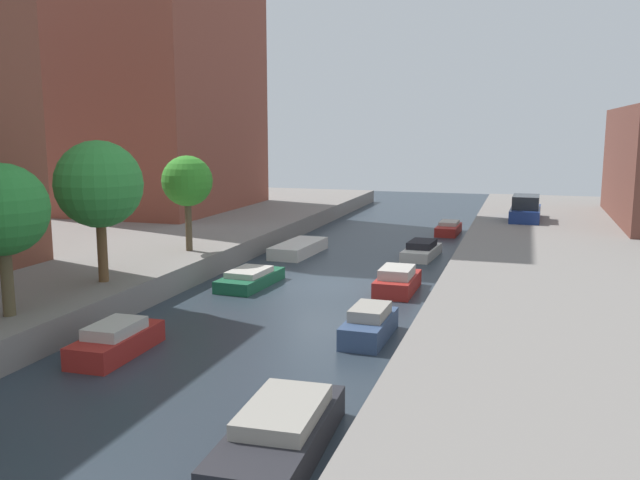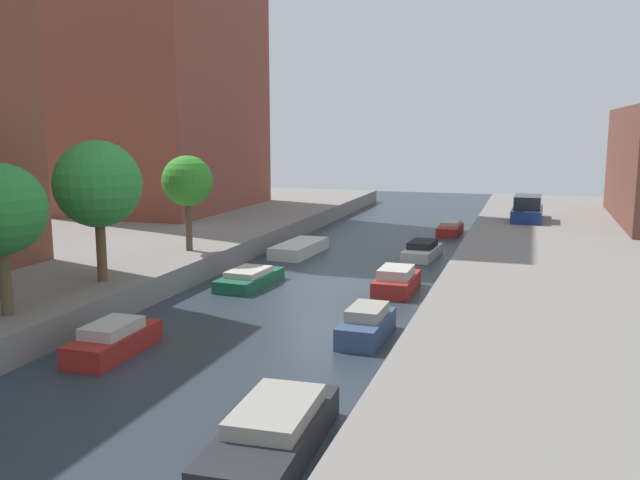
# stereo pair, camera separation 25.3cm
# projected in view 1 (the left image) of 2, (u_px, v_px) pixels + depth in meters

# --- Properties ---
(ground_plane) EXTENTS (84.00, 84.00, 0.00)m
(ground_plane) POSITION_uv_depth(u_px,v_px,m) (323.00, 285.00, 27.98)
(ground_plane) COLOR #28333D
(quay_left) EXTENTS (20.00, 64.00, 1.00)m
(quay_left) POSITION_uv_depth(u_px,v_px,m) (25.00, 254.00, 32.26)
(quay_left) COLOR gray
(quay_left) RESTS_ON ground_plane
(apartment_tower_far) EXTENTS (10.00, 13.91, 25.56)m
(apartment_tower_far) POSITION_uv_depth(u_px,v_px,m) (157.00, 16.00, 44.34)
(apartment_tower_far) COLOR brown
(apartment_tower_far) RESTS_ON quay_left
(street_tree_1) EXTENTS (2.69, 2.69, 4.50)m
(street_tree_1) POSITION_uv_depth(u_px,v_px,m) (2.00, 210.00, 19.30)
(street_tree_1) COLOR brown
(street_tree_1) RESTS_ON quay_left
(street_tree_2) EXTENTS (3.09, 3.09, 5.06)m
(street_tree_2) POSITION_uv_depth(u_px,v_px,m) (99.00, 185.00, 23.63)
(street_tree_2) COLOR brown
(street_tree_2) RESTS_ON quay_left
(street_tree_3) EXTENTS (2.26, 2.26, 4.28)m
(street_tree_3) POSITION_uv_depth(u_px,v_px,m) (187.00, 182.00, 29.77)
(street_tree_3) COLOR brown
(street_tree_3) RESTS_ON quay_left
(parked_car) EXTENTS (1.84, 4.76, 1.50)m
(parked_car) POSITION_uv_depth(u_px,v_px,m) (526.00, 210.00, 40.32)
(parked_car) COLOR navy
(parked_car) RESTS_ON quay_right
(moored_boat_left_1) EXTENTS (1.37, 3.28, 0.97)m
(moored_boat_left_1) POSITION_uv_depth(u_px,v_px,m) (116.00, 341.00, 19.31)
(moored_boat_left_1) COLOR maroon
(moored_boat_left_1) RESTS_ON ground_plane
(moored_boat_left_2) EXTENTS (1.76, 3.74, 0.73)m
(moored_boat_left_2) POSITION_uv_depth(u_px,v_px,m) (250.00, 278.00, 27.77)
(moored_boat_left_2) COLOR #195638
(moored_boat_left_2) RESTS_ON ground_plane
(moored_boat_left_3) EXTENTS (1.90, 4.48, 0.62)m
(moored_boat_left_3) POSITION_uv_depth(u_px,v_px,m) (299.00, 248.00, 34.72)
(moored_boat_left_3) COLOR beige
(moored_boat_left_3) RESTS_ON ground_plane
(moored_boat_right_1) EXTENTS (1.88, 4.57, 0.99)m
(moored_boat_right_1) POSITION_uv_depth(u_px,v_px,m) (280.00, 434.00, 13.42)
(moored_boat_right_1) COLOR #232328
(moored_boat_right_1) RESTS_ON ground_plane
(moored_boat_right_2) EXTENTS (1.27, 3.06, 1.02)m
(moored_boat_right_2) POSITION_uv_depth(u_px,v_px,m) (369.00, 325.00, 20.82)
(moored_boat_right_2) COLOR #33476B
(moored_boat_right_2) RESTS_ON ground_plane
(moored_boat_right_3) EXTENTS (1.44, 3.20, 1.03)m
(moored_boat_right_3) POSITION_uv_depth(u_px,v_px,m) (397.00, 281.00, 26.74)
(moored_boat_right_3) COLOR maroon
(moored_boat_right_3) RESTS_ON ground_plane
(moored_boat_right_4) EXTENTS (1.64, 3.63, 0.85)m
(moored_boat_right_4) POSITION_uv_depth(u_px,v_px,m) (422.00, 250.00, 33.88)
(moored_boat_right_4) COLOR beige
(moored_boat_right_4) RESTS_ON ground_plane
(moored_boat_right_5) EXTENTS (1.35, 3.24, 0.78)m
(moored_boat_right_5) POSITION_uv_depth(u_px,v_px,m) (449.00, 229.00, 41.35)
(moored_boat_right_5) COLOR maroon
(moored_boat_right_5) RESTS_ON ground_plane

